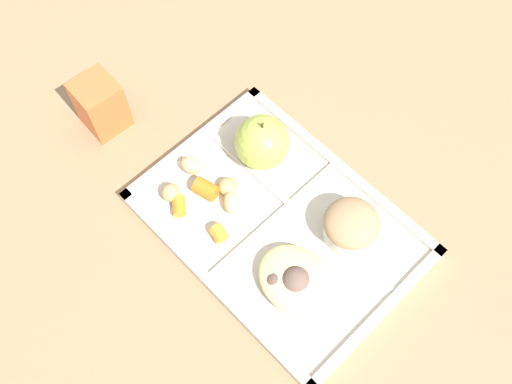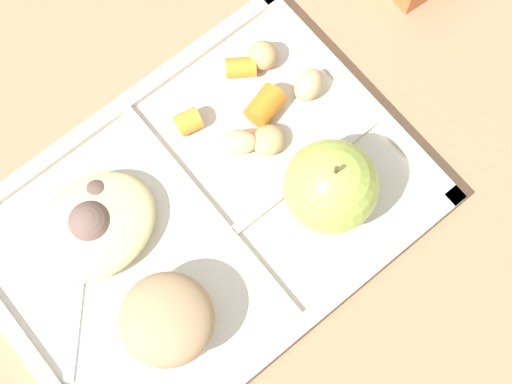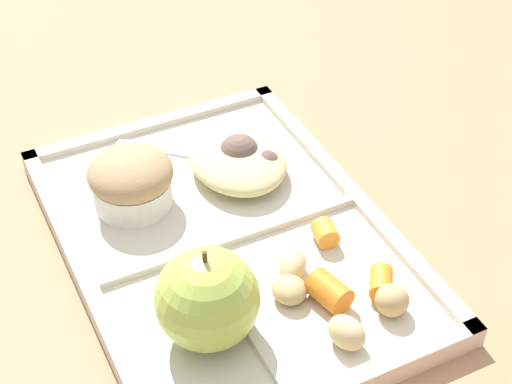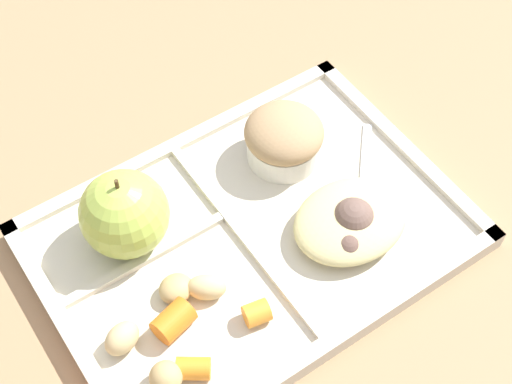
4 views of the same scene
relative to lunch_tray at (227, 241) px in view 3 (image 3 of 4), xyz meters
The scene contains 15 objects.
ground 0.01m from the lunch_tray, 15.20° to the right, with size 6.00×6.00×0.00m, color #997551.
lunch_tray is the anchor object (origin of this frame).
green_apple 0.12m from the lunch_tray, 148.22° to the left, with size 0.08×0.08×0.09m.
bran_muffin 0.10m from the lunch_tray, 36.71° to the left, with size 0.08×0.08×0.06m.
carrot_slice_center 0.09m from the lunch_tray, 120.40° to the right, with size 0.02×0.02×0.02m, color orange.
carrot_slice_diagonal 0.11m from the lunch_tray, 158.53° to the right, with size 0.02×0.02×0.03m, color orange.
carrot_slice_near_corner 0.14m from the lunch_tray, 142.91° to the right, with size 0.02×0.02×0.03m, color orange.
potato_chunk_large 0.07m from the lunch_tray, 155.67° to the right, with size 0.03×0.02×0.02m, color tan.
potato_chunk_small 0.16m from the lunch_tray, 149.20° to the right, with size 0.03×0.03×0.03m, color tan.
potato_chunk_golden 0.09m from the lunch_tray, behind, with size 0.03×0.03×0.02m, color tan.
potato_chunk_browned 0.15m from the lunch_tray, 167.90° to the right, with size 0.03×0.02×0.03m, color tan.
egg_noodle_pile 0.09m from the lunch_tray, 30.99° to the right, with size 0.11×0.09×0.03m, color #D6C684.
meatball_front 0.09m from the lunch_tray, 49.13° to the right, with size 0.03×0.03×0.03m, color brown.
meatball_side 0.10m from the lunch_tray, 32.03° to the right, with size 0.04×0.04×0.04m, color brown.
plastic_fork 0.12m from the lunch_tray, 10.84° to the right, with size 0.11×0.12×0.00m.
Camera 3 is at (-0.48, 0.21, 0.51)m, focal length 57.89 mm.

